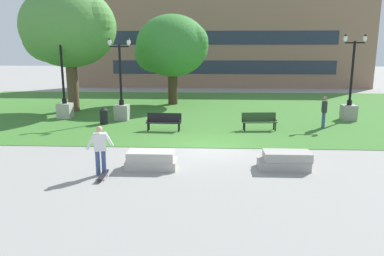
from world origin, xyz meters
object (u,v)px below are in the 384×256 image
at_px(concrete_block_left, 285,161).
at_px(park_bench_near_left, 164,121).
at_px(concrete_block_center, 151,160).
at_px(park_bench_near_right, 259,120).
at_px(trash_bin, 104,116).
at_px(lamp_post_left, 349,103).
at_px(person_bystander_near_lawn, 324,110).
at_px(person_skateboarder, 100,148).
at_px(lamp_post_center, 64,101).
at_px(skateboard, 103,176).
at_px(lamp_post_right, 122,104).

distance_m(concrete_block_left, park_bench_near_left, 7.85).
height_order(concrete_block_center, concrete_block_left, same).
height_order(park_bench_near_right, trash_bin, trash_bin).
bearing_deg(concrete_block_left, lamp_post_left, 59.37).
xyz_separation_m(trash_bin, person_bystander_near_lawn, (12.03, -0.46, 0.48)).
bearing_deg(person_skateboarder, lamp_post_center, 117.00).
distance_m(park_bench_near_right, trash_bin, 8.60).
bearing_deg(park_bench_near_right, skateboard, -128.82).
relative_size(park_bench_near_left, trash_bin, 1.90).
bearing_deg(park_bench_near_right, person_bystander_near_lawn, 10.31).
height_order(lamp_post_center, person_bystander_near_lawn, lamp_post_center).
xyz_separation_m(person_skateboarder, park_bench_near_right, (6.28, 7.31, -0.43)).
bearing_deg(lamp_post_right, person_bystander_near_lawn, -8.82).
distance_m(person_skateboarder, lamp_post_right, 9.82).
relative_size(lamp_post_left, person_bystander_near_lawn, 2.92).
distance_m(park_bench_near_right, lamp_post_center, 11.78).
relative_size(person_skateboarder, lamp_post_right, 0.36).
height_order(skateboard, park_bench_near_left, park_bench_near_left).
relative_size(concrete_block_center, skateboard, 1.76).
relative_size(concrete_block_left, trash_bin, 1.92).
distance_m(concrete_block_center, park_bench_near_left, 6.15).
height_order(concrete_block_center, park_bench_near_right, park_bench_near_right).
xyz_separation_m(park_bench_near_left, lamp_post_right, (-2.86, 2.77, 0.46)).
distance_m(park_bench_near_left, person_bystander_near_lawn, 8.54).
xyz_separation_m(skateboard, lamp_post_right, (-1.68, 10.03, 0.91)).
relative_size(lamp_post_center, person_bystander_near_lawn, 3.03).
height_order(skateboard, lamp_post_center, lamp_post_center).
relative_size(skateboard, person_bystander_near_lawn, 0.60).
bearing_deg(person_skateboarder, concrete_block_center, 26.25).
bearing_deg(lamp_post_left, park_bench_near_right, -152.19).
bearing_deg(skateboard, trash_bin, 105.30).
bearing_deg(park_bench_near_left, lamp_post_right, 135.86).
bearing_deg(person_bystander_near_lawn, concrete_block_center, -138.82).
distance_m(concrete_block_center, concrete_block_left, 4.81).
distance_m(lamp_post_left, lamp_post_right, 13.49).
bearing_deg(park_bench_near_left, skateboard, -99.22).
bearing_deg(concrete_block_left, trash_bin, 139.32).
relative_size(park_bench_near_left, person_bystander_near_lawn, 1.06).
bearing_deg(concrete_block_left, park_bench_near_left, 130.48).
bearing_deg(concrete_block_left, park_bench_near_right, 91.19).
distance_m(person_skateboarder, park_bench_near_right, 9.64).
relative_size(park_bench_near_left, park_bench_near_right, 0.99).
xyz_separation_m(concrete_block_left, lamp_post_left, (5.52, 9.33, 0.73)).
height_order(park_bench_near_left, lamp_post_center, lamp_post_center).
bearing_deg(skateboard, lamp_post_right, 99.51).
distance_m(concrete_block_left, person_bystander_near_lawn, 7.79).
bearing_deg(lamp_post_center, lamp_post_right, -6.51).
bearing_deg(lamp_post_left, person_skateboarder, -139.23).
distance_m(skateboard, trash_bin, 9.06).
bearing_deg(concrete_block_center, concrete_block_left, 2.00).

